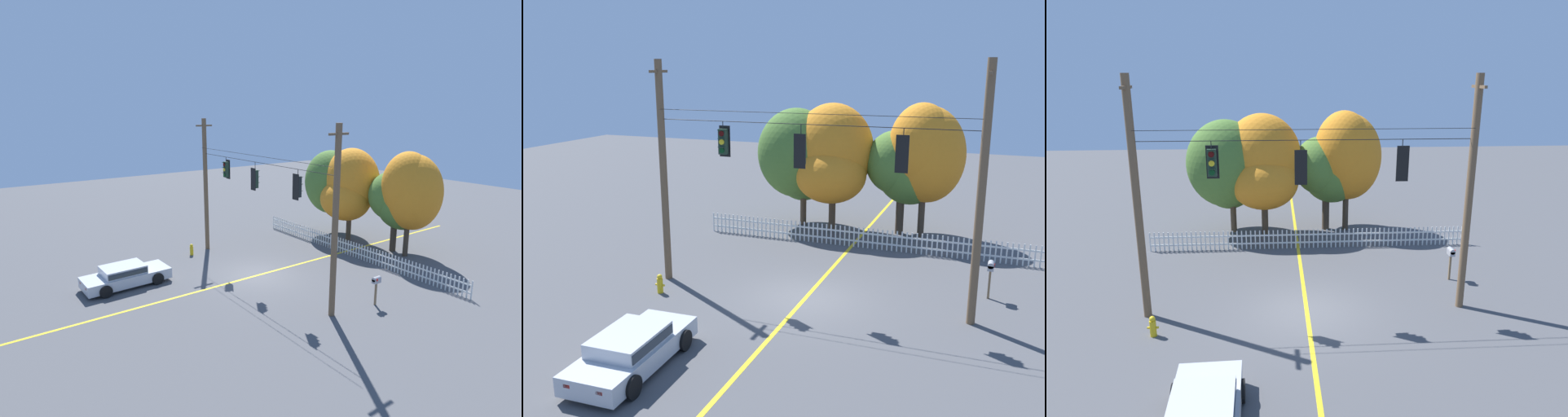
{
  "view_description": "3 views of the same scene",
  "coord_description": "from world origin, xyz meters",
  "views": [
    {
      "loc": [
        18.31,
        -12.92,
        9.12
      ],
      "look_at": [
        0.4,
        -0.06,
        3.97
      ],
      "focal_mm": 29.19,
      "sensor_mm": 36.0,
      "label": 1
    },
    {
      "loc": [
        6.39,
        -18.7,
        8.35
      ],
      "look_at": [
        -0.54,
        -0.76,
        3.55
      ],
      "focal_mm": 39.57,
      "sensor_mm": 36.0,
      "label": 2
    },
    {
      "loc": [
        -1.08,
        -16.41,
        8.63
      ],
      "look_at": [
        -0.01,
        -0.45,
        4.11
      ],
      "focal_mm": 33.47,
      "sensor_mm": 36.0,
      "label": 3
    }
  ],
  "objects": [
    {
      "name": "roadside_mailbox",
      "position": [
        6.3,
        2.44,
        1.17
      ],
      "size": [
        0.25,
        0.44,
        1.44
      ],
      "color": "brown",
      "rests_on": "ground"
    },
    {
      "name": "lane_centerline_stripe",
      "position": [
        0.0,
        0.0,
        0.0
      ],
      "size": [
        0.16,
        36.0,
        0.01
      ],
      "primitive_type": "cube",
      "color": "gold",
      "rests_on": "ground"
    },
    {
      "name": "traffic_signal_westbound_side",
      "position": [
        -0.21,
        -0.01,
        5.48
      ],
      "size": [
        0.43,
        0.38,
        1.52
      ],
      "color": "black"
    },
    {
      "name": "autumn_maple_mid",
      "position": [
        -1.73,
        9.07,
        3.79
      ],
      "size": [
        4.16,
        3.98,
        6.56
      ],
      "color": "brown",
      "rests_on": "ground"
    },
    {
      "name": "ground",
      "position": [
        0.0,
        0.0,
        0.0
      ],
      "size": [
        80.0,
        80.0,
        0.0
      ],
      "primitive_type": "plane",
      "color": "#4C4C4F"
    },
    {
      "name": "autumn_maple_near_fence",
      "position": [
        -3.72,
        9.57,
        3.75
      ],
      "size": [
        4.14,
        3.99,
        6.26
      ],
      "color": "brown",
      "rests_on": "ground"
    },
    {
      "name": "autumn_maple_far_west",
      "position": [
        2.8,
        9.62,
        4.28
      ],
      "size": [
        3.7,
        3.38,
        6.66
      ],
      "color": "#473828",
      "rests_on": "ground"
    },
    {
      "name": "fire_hydrant",
      "position": [
        -5.29,
        -1.45,
        0.36
      ],
      "size": [
        0.38,
        0.22,
        0.74
      ],
      "color": "gold",
      "rests_on": "ground"
    },
    {
      "name": "traffic_signal_northbound_primary",
      "position": [
        3.31,
        -0.01,
        5.57
      ],
      "size": [
        0.43,
        0.38,
        1.45
      ],
      "color": "black"
    },
    {
      "name": "signal_support_span",
      "position": [
        0.0,
        -0.0,
        4.38
      ],
      "size": [
        11.94,
        1.1,
        8.59
      ],
      "color": "brown",
      "rests_on": "ground"
    },
    {
      "name": "autumn_oak_far_east",
      "position": [
        1.8,
        9.85,
        3.47
      ],
      "size": [
        3.9,
        3.43,
        5.27
      ],
      "color": "#473828",
      "rests_on": "ground"
    },
    {
      "name": "traffic_signal_eastbound_side",
      "position": [
        -3.21,
        0.01,
        5.66
      ],
      "size": [
        0.43,
        0.38,
        1.31
      ],
      "color": "black"
    },
    {
      "name": "white_picket_fence",
      "position": [
        0.67,
        6.74,
        0.49
      ],
      "size": [
        16.06,
        0.06,
        0.98
      ],
      "color": "silver",
      "rests_on": "ground"
    }
  ]
}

